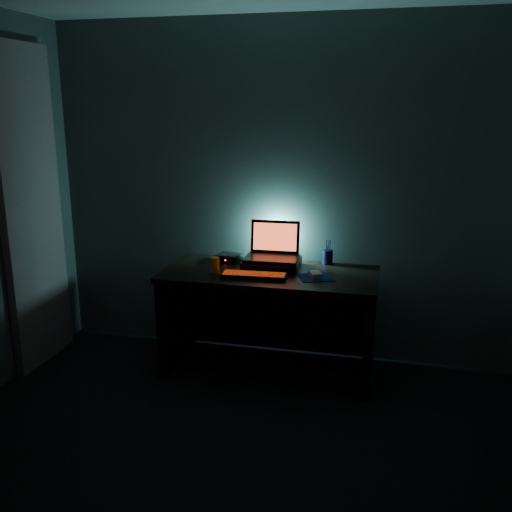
{
  "coord_description": "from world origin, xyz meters",
  "views": [
    {
      "loc": [
        0.79,
        -2.13,
        1.89
      ],
      "look_at": [
        -0.09,
        1.57,
        0.87
      ],
      "focal_mm": 40.0,
      "sensor_mm": 36.0,
      "label": 1
    }
  ],
  "objects_px": {
    "keyboard": "(254,275)",
    "mouse": "(316,275)",
    "laptop": "(273,249)",
    "pen_cup": "(328,257)",
    "juice_glass": "(215,265)",
    "router": "(229,258)"
  },
  "relations": [
    {
      "from": "juice_glass",
      "to": "router",
      "type": "distance_m",
      "value": 0.29
    },
    {
      "from": "keyboard",
      "to": "router",
      "type": "xyz_separation_m",
      "value": [
        -0.27,
        0.34,
        0.01
      ]
    },
    {
      "from": "mouse",
      "to": "pen_cup",
      "type": "relative_size",
      "value": 1.09
    },
    {
      "from": "pen_cup",
      "to": "laptop",
      "type": "bearing_deg",
      "value": -160.71
    },
    {
      "from": "laptop",
      "to": "mouse",
      "type": "relative_size",
      "value": 3.38
    },
    {
      "from": "router",
      "to": "pen_cup",
      "type": "bearing_deg",
      "value": 17.75
    },
    {
      "from": "laptop",
      "to": "router",
      "type": "distance_m",
      "value": 0.35
    },
    {
      "from": "keyboard",
      "to": "mouse",
      "type": "bearing_deg",
      "value": 9.01
    },
    {
      "from": "pen_cup",
      "to": "router",
      "type": "bearing_deg",
      "value": -171.61
    },
    {
      "from": "laptop",
      "to": "mouse",
      "type": "height_order",
      "value": "laptop"
    },
    {
      "from": "laptop",
      "to": "keyboard",
      "type": "bearing_deg",
      "value": -103.32
    },
    {
      "from": "juice_glass",
      "to": "laptop",
      "type": "bearing_deg",
      "value": 36.4
    },
    {
      "from": "mouse",
      "to": "juice_glass",
      "type": "distance_m",
      "value": 0.7
    },
    {
      "from": "juice_glass",
      "to": "mouse",
      "type": "bearing_deg",
      "value": 3.01
    },
    {
      "from": "laptop",
      "to": "pen_cup",
      "type": "height_order",
      "value": "laptop"
    },
    {
      "from": "mouse",
      "to": "juice_glass",
      "type": "xyz_separation_m",
      "value": [
        -0.7,
        -0.04,
        0.03
      ]
    },
    {
      "from": "juice_glass",
      "to": "router",
      "type": "height_order",
      "value": "juice_glass"
    },
    {
      "from": "laptop",
      "to": "pen_cup",
      "type": "distance_m",
      "value": 0.41
    },
    {
      "from": "keyboard",
      "to": "juice_glass",
      "type": "xyz_separation_m",
      "value": [
        -0.29,
        0.05,
        0.04
      ]
    },
    {
      "from": "mouse",
      "to": "pen_cup",
      "type": "height_order",
      "value": "pen_cup"
    },
    {
      "from": "pen_cup",
      "to": "router",
      "type": "height_order",
      "value": "pen_cup"
    },
    {
      "from": "mouse",
      "to": "keyboard",
      "type": "bearing_deg",
      "value": 168.65
    }
  ]
}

